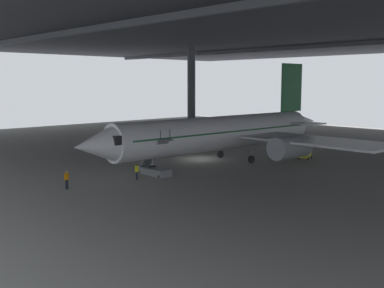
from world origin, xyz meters
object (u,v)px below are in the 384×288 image
airplane_main (223,133)px  boarding_stairs (155,168)px  crew_worker_by_stairs (137,171)px  baggage_tug (305,155)px  crew_worker_near_nose (67,178)px

airplane_main → boarding_stairs: size_ratio=8.09×
airplane_main → boarding_stairs: (0.38, -10.71, -2.81)m
crew_worker_by_stairs → baggage_tug: (4.22, 22.98, -0.39)m
airplane_main → baggage_tug: size_ratio=15.65×
crew_worker_by_stairs → baggage_tug: bearing=79.6°
airplane_main → crew_worker_by_stairs: airplane_main is taller
crew_worker_near_nose → crew_worker_by_stairs: size_ratio=1.06×
boarding_stairs → baggage_tug: size_ratio=1.93×
boarding_stairs → crew_worker_near_nose: boarding_stairs is taller
crew_worker_near_nose → baggage_tug: crew_worker_near_nose is taller
crew_worker_near_nose → baggage_tug: (5.30, 29.94, -0.45)m
boarding_stairs → crew_worker_by_stairs: bearing=-75.5°
boarding_stairs → baggage_tug: 20.69m
airplane_main → crew_worker_by_stairs: (1.13, -13.61, -2.64)m
airplane_main → boarding_stairs: 11.08m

